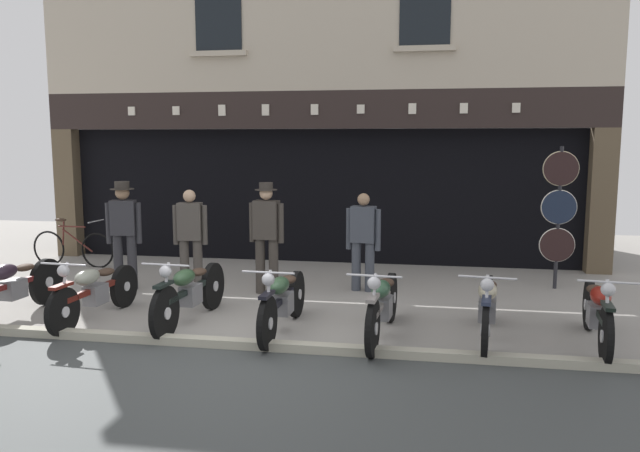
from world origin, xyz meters
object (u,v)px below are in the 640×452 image
assistant_far_right (363,238)px  tyre_sign_pole (559,209)px  motorcycle_center_left (190,291)px  salesman_right (267,232)px  motorcycle_far_right (598,311)px  advert_board_near (235,170)px  motorcycle_right (487,306)px  salesman_left (124,229)px  motorcycle_center_right (382,304)px  motorcycle_far_left (13,286)px  leaning_bicycle (72,247)px  motorcycle_center (283,300)px  motorcycle_left (94,290)px  shopkeeper_center (190,234)px

assistant_far_right → tyre_sign_pole: tyre_sign_pole is taller
motorcycle_center_left → salesman_right: (0.58, 1.75, 0.54)m
motorcycle_far_right → advert_board_near: 7.47m
motorcycle_right → salesman_left: bearing=-10.1°
motorcycle_center_right → advert_board_near: bearing=-49.9°
motorcycle_right → salesman_right: (-3.18, 1.77, 0.55)m
advert_board_near → salesman_left: bearing=-108.5°
assistant_far_right → tyre_sign_pole: (3.05, 0.68, 0.45)m
assistant_far_right → motorcycle_far_left: bearing=35.7°
motorcycle_center_right → advert_board_near: advert_board_near is taller
salesman_right → leaning_bicycle: size_ratio=1.01×
motorcycle_center → advert_board_near: (-2.05, 4.66, 1.37)m
salesman_right → tyre_sign_pole: (4.51, 1.10, 0.34)m
motorcycle_far_left → salesman_right: 3.62m
motorcycle_far_left → tyre_sign_pole: (7.55, 2.99, 0.87)m
motorcycle_center_right → assistant_far_right: bearing=-73.6°
motorcycle_center_left → salesman_left: 2.44m
motorcycle_center_left → salesman_left: size_ratio=1.21×
motorcycle_left → advert_board_near: size_ratio=2.18×
motorcycle_center_right → salesman_right: size_ratio=1.18×
motorcycle_center_left → salesman_right: salesman_right is taller
salesman_right → motorcycle_center: bearing=115.5°
leaning_bicycle → motorcycle_center_left: bearing=52.3°
motorcycle_right → salesman_right: size_ratio=1.16×
motorcycle_far_left → assistant_far_right: assistant_far_right is taller
motorcycle_left → motorcycle_far_right: size_ratio=1.01×
motorcycle_left → salesman_left: 1.87m
motorcycle_far_right → motorcycle_right: bearing=5.5°
motorcycle_center_left → motorcycle_center_right: motorcycle_center_left is taller
motorcycle_center_right → salesman_right: bearing=-39.8°
motorcycle_far_left → motorcycle_right: (6.22, 0.12, -0.01)m
motorcycle_center_left → motorcycle_far_left: bearing=7.0°
motorcycle_center → leaning_bicycle: bearing=-32.3°
motorcycle_center_left → assistant_far_right: 3.01m
motorcycle_right → tyre_sign_pole: size_ratio=0.88×
motorcycle_far_right → assistant_far_right: (-2.96, 2.22, 0.44)m
motorcycle_center → advert_board_near: size_ratio=2.20×
motorcycle_center_right → motorcycle_far_right: (2.48, 0.13, -0.01)m
shopkeeper_center → salesman_right: (1.32, -0.19, 0.09)m
shopkeeper_center → motorcycle_right: bearing=149.1°
advert_board_near → salesman_right: bearing=-63.8°
assistant_far_right → shopkeeper_center: bearing=13.3°
shopkeeper_center → assistant_far_right: (2.78, 0.23, -0.02)m
tyre_sign_pole → salesman_right: bearing=-166.3°
motorcycle_right → salesman_left: size_ratio=1.16×
motorcycle_center_right → motorcycle_right: 1.25m
motorcycle_far_left → advert_board_near: 5.12m
motorcycle_center_right → shopkeeper_center: (-3.26, 2.11, 0.45)m
motorcycle_center → assistant_far_right: assistant_far_right is taller
motorcycle_right → motorcycle_far_left: bearing=7.7°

